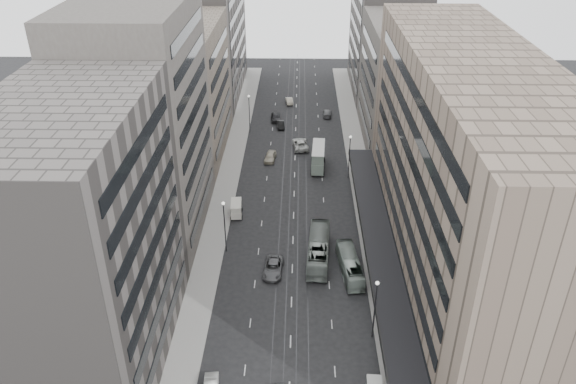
# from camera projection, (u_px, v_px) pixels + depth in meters

# --- Properties ---
(ground) EXTENTS (220.00, 220.00, 0.00)m
(ground) POSITION_uv_depth(u_px,v_px,m) (291.00, 307.00, 71.28)
(ground) COLOR black
(ground) RESTS_ON ground
(sidewalk_right) EXTENTS (4.00, 125.00, 0.15)m
(sidewalk_right) POSITION_uv_depth(u_px,v_px,m) (360.00, 171.00, 103.59)
(sidewalk_right) COLOR gray
(sidewalk_right) RESTS_ON ground
(sidewalk_left) EXTENTS (4.00, 125.00, 0.15)m
(sidewalk_left) POSITION_uv_depth(u_px,v_px,m) (230.00, 170.00, 104.04)
(sidewalk_left) COLOR gray
(sidewalk_left) RESTS_ON ground
(department_store) EXTENTS (19.20, 60.00, 30.00)m
(department_store) POSITION_uv_depth(u_px,v_px,m) (463.00, 176.00, 70.42)
(department_store) COLOR #7E6C5C
(department_store) RESTS_ON ground
(building_right_mid) EXTENTS (15.00, 28.00, 24.00)m
(building_right_mid) POSITION_uv_depth(u_px,v_px,m) (405.00, 84.00, 110.10)
(building_right_mid) COLOR #4C4742
(building_right_mid) RESTS_ON ground
(building_right_far) EXTENTS (15.00, 32.00, 28.00)m
(building_right_far) POSITION_uv_depth(u_px,v_px,m) (386.00, 35.00, 135.16)
(building_right_far) COLOR #5E5855
(building_right_far) RESTS_ON ground
(building_left_a) EXTENTS (15.00, 28.00, 30.00)m
(building_left_a) POSITION_uv_depth(u_px,v_px,m) (80.00, 244.00, 57.30)
(building_left_a) COLOR #5E5855
(building_left_a) RESTS_ON ground
(building_left_b) EXTENTS (15.00, 26.00, 34.00)m
(building_left_b) POSITION_uv_depth(u_px,v_px,m) (143.00, 124.00, 79.76)
(building_left_b) COLOR #4C4742
(building_left_b) RESTS_ON ground
(building_left_c) EXTENTS (15.00, 28.00, 25.00)m
(building_left_c) POSITION_uv_depth(u_px,v_px,m) (181.00, 90.00, 105.44)
(building_left_c) COLOR #6E6356
(building_left_c) RESTS_ON ground
(building_left_d) EXTENTS (15.00, 38.00, 28.00)m
(building_left_d) POSITION_uv_depth(u_px,v_px,m) (207.00, 37.00, 133.36)
(building_left_d) COLOR #5E5855
(building_left_d) RESTS_ON ground
(lamp_right_near) EXTENTS (0.44, 0.44, 8.32)m
(lamp_right_near) POSITION_uv_depth(u_px,v_px,m) (375.00, 303.00, 64.18)
(lamp_right_near) COLOR #262628
(lamp_right_near) RESTS_ON ground
(lamp_right_far) EXTENTS (0.44, 0.44, 8.32)m
(lamp_right_far) POSITION_uv_depth(u_px,v_px,m) (350.00, 152.00, 98.92)
(lamp_right_far) COLOR #262628
(lamp_right_far) RESTS_ON ground
(lamp_left_near) EXTENTS (0.44, 0.44, 8.32)m
(lamp_left_near) POSITION_uv_depth(u_px,v_px,m) (224.00, 221.00, 79.30)
(lamp_left_near) COLOR #262628
(lamp_left_near) RESTS_ON ground
(lamp_left_far) EXTENTS (0.44, 0.44, 8.32)m
(lamp_left_far) POSITION_uv_depth(u_px,v_px,m) (249.00, 109.00, 116.65)
(lamp_left_far) COLOR #262628
(lamp_left_far) RESTS_ON ground
(bus_near) EXTENTS (3.38, 9.98, 2.72)m
(bus_near) POSITION_uv_depth(u_px,v_px,m) (350.00, 265.00, 76.72)
(bus_near) COLOR gray
(bus_near) RESTS_ON ground
(bus_far) EXTENTS (3.65, 12.24, 3.36)m
(bus_far) POSITION_uv_depth(u_px,v_px,m) (319.00, 249.00, 79.45)
(bus_far) COLOR gray
(bus_far) RESTS_ON ground
(double_decker) EXTENTS (2.83, 8.06, 4.34)m
(double_decker) POSITION_uv_depth(u_px,v_px,m) (318.00, 157.00, 103.72)
(double_decker) COLOR gray
(double_decker) RESTS_ON ground
(panel_van) EXTENTS (2.08, 3.85, 2.35)m
(panel_van) POSITION_uv_depth(u_px,v_px,m) (236.00, 208.00, 89.79)
(panel_van) COLOR silver
(panel_van) RESTS_ON ground
(sedan_2) EXTENTS (2.89, 5.60, 1.51)m
(sedan_2) POSITION_uv_depth(u_px,v_px,m) (273.00, 268.00, 77.14)
(sedan_2) COLOR #565659
(sedan_2) RESTS_ON ground
(sedan_4) EXTENTS (2.42, 4.97, 1.63)m
(sedan_4) POSITION_uv_depth(u_px,v_px,m) (270.00, 156.00, 107.28)
(sedan_4) COLOR #ACA48F
(sedan_4) RESTS_ON ground
(sedan_5) EXTENTS (1.90, 4.31, 1.38)m
(sedan_5) POSITION_uv_depth(u_px,v_px,m) (281.00, 125.00, 121.15)
(sedan_5) COLOR black
(sedan_5) RESTS_ON ground
(sedan_6) EXTENTS (3.54, 6.46, 1.71)m
(sedan_6) POSITION_uv_depth(u_px,v_px,m) (300.00, 144.00, 112.15)
(sedan_6) COLOR #B5B6B2
(sedan_6) RESTS_ON ground
(sedan_7) EXTENTS (2.03, 4.73, 1.36)m
(sedan_7) POSITION_uv_depth(u_px,v_px,m) (327.00, 113.00, 126.99)
(sedan_7) COLOR #5C5D5F
(sedan_7) RESTS_ON ground
(sedan_8) EXTENTS (2.42, 5.09, 1.68)m
(sedan_8) POSITION_uv_depth(u_px,v_px,m) (276.00, 117.00, 124.62)
(sedan_8) COLOR black
(sedan_8) RESTS_ON ground
(sedan_9) EXTENTS (2.06, 4.43, 1.41)m
(sedan_9) POSITION_uv_depth(u_px,v_px,m) (289.00, 101.00, 133.93)
(sedan_9) COLOR beige
(sedan_9) RESTS_ON ground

